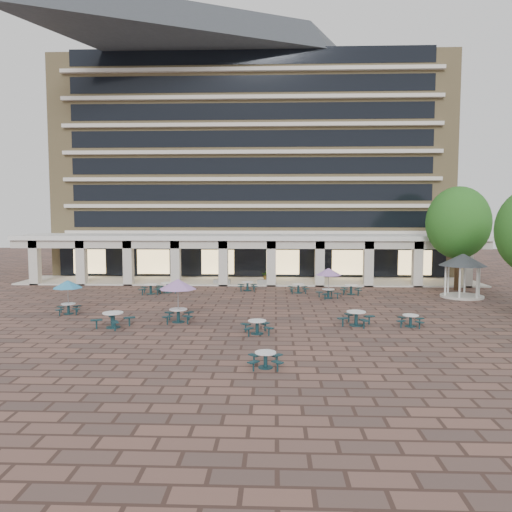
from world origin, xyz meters
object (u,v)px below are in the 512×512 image
(picnic_table_2, at_px, (257,326))
(planter_left, at_px, (222,280))
(picnic_table_1, at_px, (265,358))
(planter_right, at_px, (266,279))
(gazebo, at_px, (463,265))

(picnic_table_2, bearing_deg, planter_left, 90.28)
(picnic_table_1, height_order, planter_left, planter_left)
(planter_right, bearing_deg, gazebo, -21.65)
(picnic_table_1, bearing_deg, planter_left, 99.19)
(picnic_table_2, relative_size, planter_left, 1.23)
(picnic_table_1, xyz_separation_m, planter_right, (-0.43, 23.90, 0.12))
(picnic_table_2, bearing_deg, planter_right, 78.07)
(planter_right, bearing_deg, picnic_table_1, -88.98)
(picnic_table_2, distance_m, planter_right, 18.09)
(gazebo, distance_m, planter_right, 16.27)
(picnic_table_2, xyz_separation_m, planter_right, (0.13, 18.09, 0.08))
(planter_left, relative_size, planter_right, 1.00)
(gazebo, relative_size, planter_right, 2.36)
(gazebo, xyz_separation_m, planter_left, (-18.92, 5.96, -2.07))
(picnic_table_1, bearing_deg, gazebo, 49.81)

